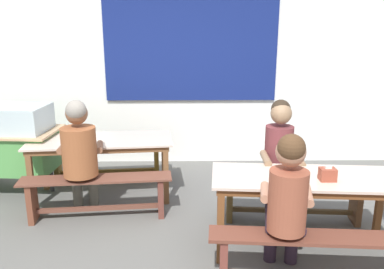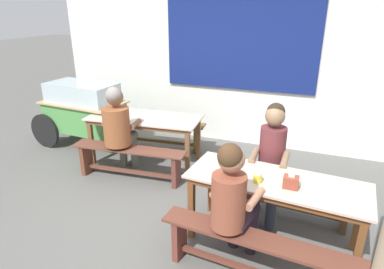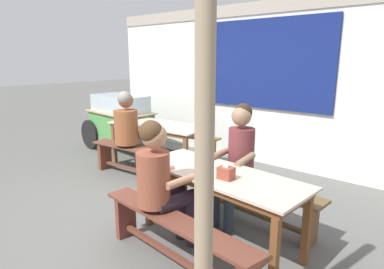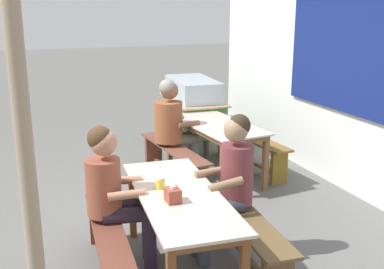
{
  "view_description": "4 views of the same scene",
  "coord_description": "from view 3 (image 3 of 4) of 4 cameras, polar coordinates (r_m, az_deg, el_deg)",
  "views": [
    {
      "loc": [
        -0.1,
        -3.37,
        2.01
      ],
      "look_at": [
        -0.04,
        0.61,
        0.92
      ],
      "focal_mm": 36.88,
      "sensor_mm": 36.0,
      "label": 1
    },
    {
      "loc": [
        1.23,
        -2.98,
        2.27
      ],
      "look_at": [
        -0.13,
        0.55,
        0.79
      ],
      "focal_mm": 31.02,
      "sensor_mm": 36.0,
      "label": 2
    },
    {
      "loc": [
        2.64,
        -2.49,
        1.78
      ],
      "look_at": [
        -0.25,
        0.94,
        0.72
      ],
      "focal_mm": 30.39,
      "sensor_mm": 36.0,
      "label": 3
    },
    {
      "loc": [
        4.38,
        -1.32,
        2.23
      ],
      "look_at": [
        -0.19,
        0.46,
        0.86
      ],
      "focal_mm": 44.82,
      "sensor_mm": 36.0,
      "label": 4
    }
  ],
  "objects": [
    {
      "name": "food_cart",
      "position": [
        6.41,
        -12.56,
        2.9
      ],
      "size": [
        1.76,
        0.86,
        1.09
      ],
      "color": "#539B4D",
      "rests_on": "ground_plane"
    },
    {
      "name": "backdrop_wall",
      "position": [
        5.63,
        12.19,
        9.17
      ],
      "size": [
        6.74,
        0.23,
        2.66
      ],
      "color": "white",
      "rests_on": "ground_plane"
    },
    {
      "name": "person_near_front",
      "position": [
        2.93,
        -5.42,
        -7.64
      ],
      "size": [
        0.45,
        0.58,
        1.27
      ],
      "color": "#291D2A",
      "rests_on": "ground_plane"
    },
    {
      "name": "bench_near_front",
      "position": [
        2.88,
        -3.01,
        -17.25
      ],
      "size": [
        1.73,
        0.38,
        0.46
      ],
      "color": "brown",
      "rests_on": "ground_plane"
    },
    {
      "name": "ground_plane",
      "position": [
        4.04,
        -6.06,
        -12.89
      ],
      "size": [
        40.0,
        40.0,
        0.0
      ],
      "primitive_type": "plane",
      "color": "#5E5E5A"
    },
    {
      "name": "tissue_box",
      "position": [
        2.91,
        5.99,
        -6.7
      ],
      "size": [
        0.14,
        0.11,
        0.13
      ],
      "color": "brown",
      "rests_on": "dining_table_near"
    },
    {
      "name": "wooden_support_post",
      "position": [
        1.62,
        2.18,
        -3.97
      ],
      "size": [
        0.1,
        0.1,
        2.59
      ],
      "primitive_type": "cylinder",
      "color": "#9E876A",
      "rests_on": "ground_plane"
    },
    {
      "name": "bench_far_front",
      "position": [
        5.01,
        -10.04,
        -4.1
      ],
      "size": [
        1.61,
        0.42,
        0.46
      ],
      "color": "brown",
      "rests_on": "ground_plane"
    },
    {
      "name": "person_right_near_table",
      "position": [
        3.55,
        7.95,
        -3.73
      ],
      "size": [
        0.4,
        0.54,
        1.31
      ],
      "color": "#313847",
      "rests_on": "ground_plane"
    },
    {
      "name": "condiment_jar",
      "position": [
        3.08,
        1.28,
        -5.71
      ],
      "size": [
        0.08,
        0.08,
        0.1
      ],
      "color": "yellow",
      "rests_on": "dining_table_near"
    },
    {
      "name": "bench_near_back",
      "position": [
        3.67,
        10.63,
        -10.46
      ],
      "size": [
        1.58,
        0.42,
        0.46
      ],
      "color": "brown",
      "rests_on": "ground_plane"
    },
    {
      "name": "person_left_back_turned",
      "position": [
        5.04,
        -11.02,
        1.33
      ],
      "size": [
        0.51,
        0.59,
        1.3
      ],
      "color": "#615F53",
      "rests_on": "ground_plane"
    },
    {
      "name": "bench_far_back",
      "position": [
        5.84,
        -2.12,
        -1.28
      ],
      "size": [
        1.57,
        0.41,
        0.46
      ],
      "color": "brown",
      "rests_on": "ground_plane"
    },
    {
      "name": "dining_table_near",
      "position": [
        3.11,
        4.85,
        -7.99
      ],
      "size": [
        1.74,
        0.78,
        0.73
      ],
      "color": "beige",
      "rests_on": "ground_plane"
    },
    {
      "name": "dining_table_far",
      "position": [
        5.32,
        -5.86,
        1.03
      ],
      "size": [
        1.72,
        0.86,
        0.73
      ],
      "color": "beige",
      "rests_on": "ground_plane"
    }
  ]
}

